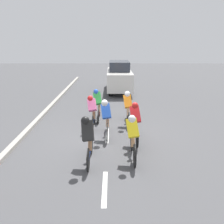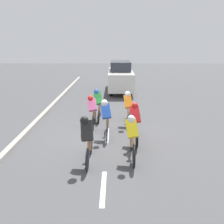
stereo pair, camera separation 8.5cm
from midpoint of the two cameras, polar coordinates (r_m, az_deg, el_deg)
ground_plane at (r=8.56m, az=-0.97°, el=-5.92°), size 60.00×60.00×0.00m
lane_stripe_near at (r=5.72m, az=-1.84°, el=-19.16°), size 0.12×1.40×0.01m
lane_stripe_mid at (r=8.50m, az=-0.98°, el=-6.09°), size 0.12×1.40×0.01m
lane_stripe_far at (r=11.50m, az=-0.57°, el=0.38°), size 0.12×1.40×0.01m
curb at (r=9.13m, az=-21.57°, el=-5.21°), size 0.20×28.02×0.14m
cyclist_red at (r=7.71m, az=6.38°, el=-2.34°), size 0.40×1.73×1.54m
cyclist_yellow at (r=6.56m, az=5.62°, el=-6.21°), size 0.41×1.70×1.51m
cyclist_orange at (r=9.44m, az=4.50°, el=1.55°), size 0.40×1.66×1.52m
cyclist_black at (r=6.37m, az=-6.02°, el=-6.59°), size 0.38×1.66×1.54m
cyclist_green at (r=9.97m, az=-3.32°, el=2.28°), size 0.42×1.64×1.49m
cyclist_pink at (r=9.05m, az=-4.77°, el=0.46°), size 0.41×1.62×1.44m
cyclist_blue at (r=8.10m, az=-1.17°, el=-1.20°), size 0.41×1.63×1.52m
support_car at (r=16.01m, az=2.35°, el=9.26°), size 1.70×4.54×2.14m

